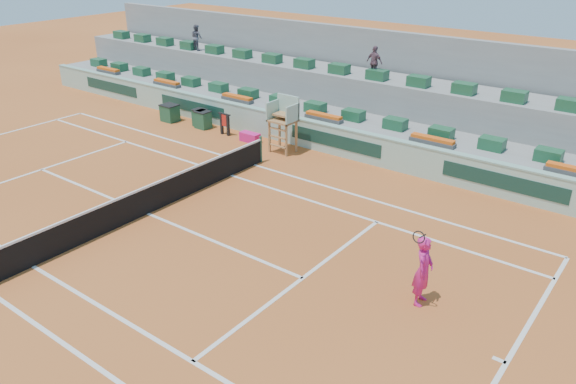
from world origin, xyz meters
name	(u,v)px	position (x,y,z in m)	size (l,w,h in m)	color
ground	(148,214)	(0.00, 0.00, 0.00)	(90.00, 90.00, 0.00)	#A04C1F
seating_tier_lower	(326,120)	(0.00, 10.70, 0.60)	(36.00, 4.00, 1.20)	gray
seating_tier_upper	(345,98)	(0.00, 12.30, 1.30)	(36.00, 2.40, 2.60)	gray
stadium_back_wall	(363,73)	(0.00, 13.90, 2.20)	(36.00, 0.40, 4.40)	gray
player_bag	(250,137)	(-1.96, 7.51, 0.21)	(0.94, 0.42, 0.42)	#D41B76
spectator_left	(197,37)	(-9.43, 11.79, 3.29)	(0.68, 0.53, 1.39)	#50505D
spectator_mid	(374,62)	(1.76, 11.82, 3.32)	(0.84, 0.35, 1.44)	#6B4754
court_lines	(148,214)	(0.00, 0.00, 0.01)	(23.89, 11.09, 0.01)	silver
tennis_net	(146,200)	(0.00, 0.00, 0.53)	(0.10, 11.97, 1.10)	black
advertising_hoarding	(299,131)	(0.02, 8.50, 0.63)	(36.00, 0.34, 1.26)	#98BFAE
umpire_chair	(284,117)	(0.00, 7.50, 1.54)	(1.10, 0.90, 2.40)	#99683A
seat_row_lower	(315,107)	(0.00, 9.80, 1.42)	(32.90, 0.60, 0.44)	#1A4F2F
seat_row_upper	(339,69)	(0.00, 11.70, 2.82)	(32.90, 0.60, 0.44)	#1A4F2F
flower_planters	(278,107)	(-1.50, 9.00, 1.33)	(26.80, 0.36, 0.28)	#474747
drink_cooler_a	(203,120)	(-5.03, 7.64, 0.42)	(0.70, 0.61, 0.84)	#17472E
drink_cooler_b	(200,118)	(-5.36, 7.76, 0.42)	(0.64, 0.56, 0.84)	#17472E
drink_cooler_c	(170,113)	(-7.14, 7.43, 0.42)	(0.82, 0.71, 0.84)	#17472E
towel_rack	(225,122)	(-3.50, 7.54, 0.60)	(0.68, 0.11, 1.03)	black
tennis_player	(423,270)	(9.40, 0.93, 0.94)	(0.55, 0.93, 2.28)	#D41B76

